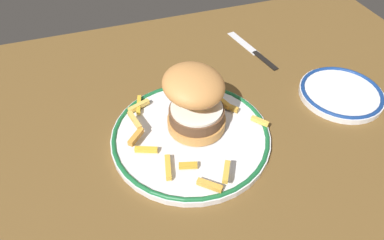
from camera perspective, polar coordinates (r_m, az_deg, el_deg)
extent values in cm
cube|color=brown|center=(63.00, 0.29, -5.34)|extent=(124.68, 90.55, 4.00)
cylinder|color=silver|center=(62.15, 0.00, -2.62)|extent=(28.17, 28.17, 1.20)
torus|color=#196033|center=(61.71, 0.00, -2.24)|extent=(27.77, 27.77, 0.80)
cylinder|color=#C98944|center=(61.98, 0.74, -0.25)|extent=(10.35, 10.35, 1.80)
cylinder|color=brown|center=(60.60, 0.76, 1.06)|extent=(9.68, 9.68, 2.14)
cylinder|color=white|center=(59.70, 0.77, 1.98)|extent=(9.01, 9.01, 0.50)
ellipsoid|color=yellow|center=(59.96, 1.11, 3.07)|extent=(2.60, 2.60, 1.40)
ellipsoid|color=#C88647|center=(57.50, 0.29, 5.78)|extent=(15.30, 15.33, 6.16)
cube|color=gold|center=(58.78, -7.53, -4.73)|extent=(3.81, 2.13, 0.81)
cube|color=gold|center=(53.45, 5.62, -8.43)|extent=(2.61, 3.80, 0.85)
cube|color=gold|center=(53.90, 2.90, -10.60)|extent=(3.61, 3.36, 0.89)
cube|color=#E3B350|center=(61.54, -9.36, -0.04)|extent=(1.73, 4.52, 0.78)
cube|color=gold|center=(63.89, 11.10, -0.26)|extent=(2.66, 3.10, 0.77)
cube|color=gold|center=(68.82, 2.58, 4.61)|extent=(1.95, 3.22, 0.81)
cube|color=gold|center=(66.62, 5.18, 2.85)|extent=(1.89, 3.57, 0.85)
cube|color=gold|center=(56.08, -0.65, -7.45)|extent=(3.10, 1.62, 0.86)
cube|color=#DBB450|center=(66.43, -8.69, 2.31)|extent=(4.39, 2.32, 0.85)
cube|color=gold|center=(65.74, 6.41, 2.03)|extent=(2.46, 2.78, 0.83)
cube|color=gold|center=(59.53, -9.15, -2.72)|extent=(3.31, 3.35, 0.93)
cube|color=gold|center=(55.97, -3.94, -7.72)|extent=(1.87, 4.68, 0.88)
cube|color=gold|center=(66.78, -8.68, 2.49)|extent=(1.94, 4.73, 0.70)
cylinder|color=white|center=(76.63, 23.14, 3.97)|extent=(16.51, 16.51, 1.20)
torus|color=navy|center=(76.27, 23.27, 4.31)|extent=(16.11, 16.11, 0.80)
cube|color=black|center=(82.00, 11.87, 9.59)|extent=(2.69, 8.08, 0.70)
cube|color=silver|center=(87.39, 8.37, 12.42)|extent=(3.85, 11.14, 0.24)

